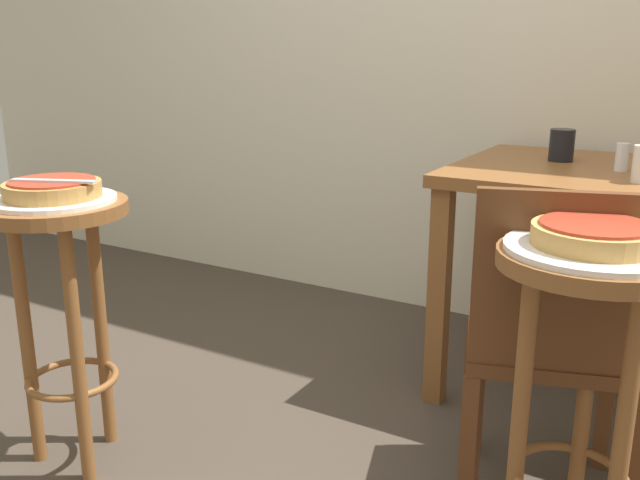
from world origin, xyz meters
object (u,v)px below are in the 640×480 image
stool_middle (583,348)px  pizza_server_knife (53,181)px  pizza_middle (595,235)px  condiment_shaker (622,157)px  wooden_chair (554,341)px  stool_foreground (62,277)px  serving_plate_middle (594,249)px  pizza_foreground (53,189)px  serving_plate_foreground (54,200)px  cup_far_edge (562,145)px  dining_table (627,205)px

stool_middle → pizza_server_knife: bearing=-168.9°
pizza_middle → condiment_shaker: bearing=94.9°
wooden_chair → stool_foreground: bearing=-160.4°
stool_foreground → serving_plate_middle: 1.32m
stool_middle → serving_plate_middle: (0.00, 0.00, 0.21)m
pizza_foreground → pizza_server_knife: bearing=-33.7°
serving_plate_foreground → pizza_foreground: 0.03m
stool_foreground → pizza_middle: size_ratio=3.10×
serving_plate_middle → pizza_foreground: bearing=-170.0°
cup_far_edge → pizza_server_knife: (-0.97, -1.29, -0.00)m
stool_middle → cup_far_edge: cup_far_edge is taller
dining_table → condiment_shaker: bearing=-146.7°
serving_plate_middle → condiment_shaker: size_ratio=3.97×
cup_far_edge → pizza_middle: bearing=-74.7°
dining_table → cup_far_edge: 0.30m
pizza_middle → pizza_server_knife: (-1.25, -0.25, 0.03)m
pizza_server_knife → serving_plate_middle: bearing=-11.5°
dining_table → condiment_shaker: condiment_shaker is taller
pizza_foreground → pizza_middle: 1.30m
stool_foreground → pizza_middle: bearing=10.0°
serving_plate_middle → wooden_chair: 0.36m
stool_foreground → pizza_server_knife: bearing=-33.7°
condiment_shaker → pizza_server_knife: 1.66m
stool_foreground → cup_far_edge: (1.00, 1.27, 0.27)m
pizza_middle → dining_table: (-0.05, 0.96, -0.13)m
stool_foreground → pizza_middle: (1.28, 0.23, 0.24)m
dining_table → pizza_server_knife: bearing=-134.9°
pizza_middle → cup_far_edge: cup_far_edge is taller
stool_foreground → dining_table: size_ratio=0.70×
pizza_middle → dining_table: 0.97m
pizza_foreground → dining_table: (1.23, 1.18, -0.13)m
serving_plate_middle → wooden_chair: wooden_chair is taller
pizza_middle → pizza_server_knife: bearing=-168.9°
condiment_shaker → wooden_chair: 0.81m
pizza_foreground → pizza_server_knife: pizza_server_knife is taller
condiment_shaker → pizza_server_knife: size_ratio=0.40×
pizza_middle → pizza_server_knife: pizza_server_knife is taller
stool_middle → condiment_shaker: (-0.08, 0.94, 0.26)m
stool_foreground → dining_table: dining_table is taller
serving_plate_foreground → stool_middle: (1.28, 0.23, -0.21)m
serving_plate_foreground → condiment_shaker: condiment_shaker is taller
serving_plate_middle → condiment_shaker: 0.94m
condiment_shaker → pizza_middle: bearing=-85.1°
serving_plate_middle → pizza_server_knife: bearing=-168.9°
serving_plate_foreground → pizza_server_knife: (0.03, -0.02, 0.06)m
serving_plate_middle → serving_plate_foreground: bearing=-170.0°
serving_plate_foreground → cup_far_edge: size_ratio=2.94×
pizza_foreground → stool_middle: bearing=10.0°
pizza_middle → serving_plate_middle: bearing=90.0°
serving_plate_foreground → pizza_middle: size_ratio=1.30×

